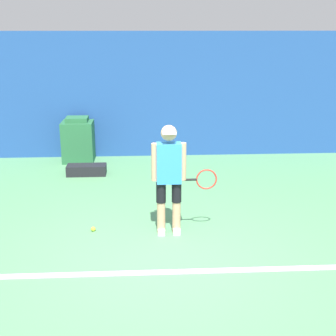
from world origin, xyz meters
TOP-DOWN VIEW (x-y plane):
  - ground_plane at (0.00, 0.00)m, footprint 24.00×24.00m
  - back_wall at (0.00, 5.06)m, footprint 24.00×0.10m
  - court_baseline at (0.00, -0.34)m, footprint 21.60×0.10m
  - tennis_player at (0.17, 0.81)m, footprint 0.92×0.28m
  - tennis_ball at (-0.94, 0.91)m, footprint 0.07×0.07m
  - covered_chair at (-1.61, 4.67)m, footprint 0.67×0.59m
  - equipment_bag at (-1.33, 3.64)m, footprint 0.78×0.33m

SIDE VIEW (x-z plane):
  - ground_plane at x=0.00m, z-range 0.00..0.00m
  - court_baseline at x=0.00m, z-range 0.00..0.01m
  - tennis_ball at x=-0.94m, z-range 0.00..0.07m
  - equipment_bag at x=-1.33m, z-range 0.00..0.20m
  - covered_chair at x=-1.61m, z-range -0.02..0.96m
  - tennis_player at x=0.17m, z-range 0.08..1.67m
  - back_wall at x=0.00m, z-range 0.00..2.77m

